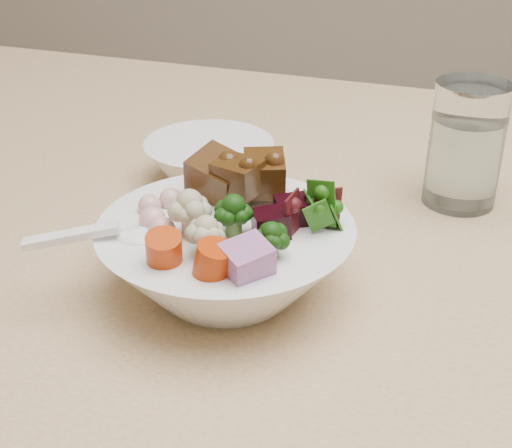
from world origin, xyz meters
name	(u,v)px	position (x,y,z in m)	size (l,w,h in m)	color
food_bowl	(228,252)	(-0.46, -0.09, 0.86)	(0.20, 0.20, 0.11)	white
soup_spoon	(121,238)	(-0.54, -0.12, 0.89)	(0.10, 0.05, 0.02)	white
water_glass	(465,150)	(-0.27, 0.09, 0.88)	(0.07, 0.07, 0.12)	white
side_bowl	(209,162)	(-0.52, 0.10, 0.85)	(0.13, 0.13, 0.04)	white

